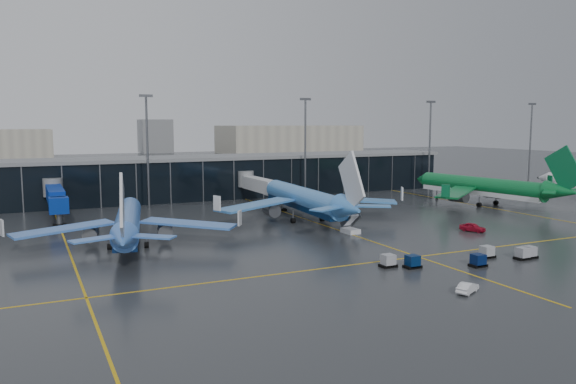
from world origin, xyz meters
name	(u,v)px	position (x,y,z in m)	size (l,w,h in m)	color
ground	(308,243)	(0.00, 0.00, 0.00)	(600.00, 600.00, 0.00)	#282B2D
terminal_pier	(198,177)	(0.00, 62.00, 5.42)	(142.00, 17.00, 10.70)	black
jet_bridges	(55,196)	(-35.00, 42.99, 4.55)	(94.00, 27.50, 7.20)	#595B60
flood_masts	(231,145)	(5.00, 50.00, 13.81)	(203.00, 0.50, 25.50)	#595B60
distant_hangars	(181,140)	(49.94, 270.08, 8.79)	(260.00, 71.00, 22.00)	#B2AD99
taxi_lines	(330,227)	(10.00, 10.61, 0.01)	(220.00, 120.00, 0.02)	gold
airliner_arkefly	(127,207)	(-26.27, 10.04, 6.12)	(34.98, 39.84, 12.24)	#4178D5
airliner_klm_near	(304,186)	(9.02, 19.36, 6.89)	(39.37, 44.84, 13.78)	#3F82CF
airliner_aer_lingus	(481,176)	(56.40, 20.86, 6.89)	(39.39, 44.86, 13.79)	#0C662F
baggage_carts	(471,257)	(14.37, -20.92, 0.76)	(23.19, 6.48, 1.70)	black
mobile_airstair	(350,229)	(10.51, 4.16, 0.77)	(2.42, 3.35, 3.45)	white
service_van_red	(473,227)	(30.86, -3.80, 0.77)	(1.81, 4.50, 1.53)	#A50C23
service_van_white	(467,287)	(4.07, -31.34, 0.62)	(1.30, 3.74, 1.23)	silver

